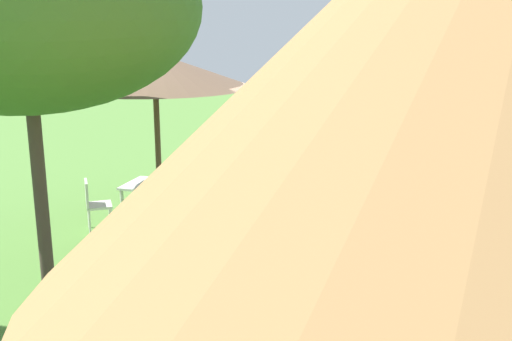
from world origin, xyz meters
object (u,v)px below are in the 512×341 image
at_px(zebra_by_umbrella, 308,143).
at_px(acacia_tree_behind_hut, 23,7).
at_px(patio_chair_east_end, 221,190).
at_px(guest_beside_umbrella, 218,156).
at_px(striped_lounge_chair, 379,245).
at_px(zebra_nearest_camera, 495,165).
at_px(shade_umbrella, 155,70).
at_px(patio_dining_table, 160,189).
at_px(patio_chair_west_end, 94,202).
at_px(guest_behind_table, 218,156).
at_px(standing_watcher, 414,146).

distance_m(zebra_by_umbrella, acacia_tree_behind_hut, 7.08).
relative_size(patio_chair_east_end, guest_beside_umbrella, 0.58).
height_order(guest_beside_umbrella, acacia_tree_behind_hut, acacia_tree_behind_hut).
relative_size(patio_chair_east_end, acacia_tree_behind_hut, 0.19).
bearing_deg(striped_lounge_chair, zebra_nearest_camera, 49.65).
relative_size(shade_umbrella, acacia_tree_behind_hut, 0.68).
bearing_deg(zebra_nearest_camera, patio_dining_table, 178.07).
distance_m(striped_lounge_chair, acacia_tree_behind_hut, 5.83).
xyz_separation_m(patio_chair_west_end, zebra_by_umbrella, (-2.24, -4.01, 0.53)).
distance_m(patio_chair_west_end, striped_lounge_chair, 4.85).
distance_m(patio_chair_west_end, zebra_by_umbrella, 4.63).
distance_m(patio_chair_east_end, zebra_nearest_camera, 4.95).
distance_m(shade_umbrella, guest_beside_umbrella, 2.49).
xyz_separation_m(shade_umbrella, patio_chair_east_end, (-0.74, -0.87, -2.21)).
height_order(patio_chair_west_end, zebra_by_umbrella, zebra_by_umbrella).
xyz_separation_m(patio_dining_table, striped_lounge_chair, (-3.94, -0.21, -0.39)).
relative_size(shade_umbrella, zebra_nearest_camera, 1.74).
height_order(guest_behind_table, acacia_tree_behind_hut, acacia_tree_behind_hut).
xyz_separation_m(guest_beside_umbrella, striped_lounge_chair, (-3.78, 1.51, -0.67)).
height_order(patio_chair_west_end, acacia_tree_behind_hut, acacia_tree_behind_hut).
height_order(patio_chair_east_end, zebra_by_umbrella, zebra_by_umbrella).
relative_size(zebra_by_umbrella, acacia_tree_behind_hut, 0.39).
height_order(patio_dining_table, zebra_by_umbrella, zebra_by_umbrella).
distance_m(patio_dining_table, zebra_by_umbrella, 3.53).
bearing_deg(standing_watcher, zebra_nearest_camera, 178.84).
xyz_separation_m(patio_chair_east_end, guest_behind_table, (0.55, -0.77, 0.43)).
distance_m(guest_behind_table, zebra_by_umbrella, 2.01).
bearing_deg(acacia_tree_behind_hut, shade_umbrella, -75.76).
xyz_separation_m(zebra_nearest_camera, zebra_by_umbrella, (3.70, -0.14, 0.01)).
distance_m(patio_chair_west_end, zebra_nearest_camera, 7.11).
distance_m(shade_umbrella, patio_chair_east_end, 2.49).
xyz_separation_m(guest_beside_umbrella, zebra_by_umbrella, (-1.29, -1.48, 0.12)).
height_order(shade_umbrella, standing_watcher, shade_umbrella).
distance_m(patio_chair_west_end, patio_chair_east_end, 2.28).
distance_m(shade_umbrella, acacia_tree_behind_hut, 3.59).
xyz_separation_m(patio_dining_table, zebra_nearest_camera, (-5.15, -3.05, 0.39)).
distance_m(patio_chair_east_end, guest_beside_umbrella, 1.11).
height_order(patio_chair_west_end, zebra_nearest_camera, zebra_nearest_camera).
distance_m(shade_umbrella, guest_behind_table, 2.42).
bearing_deg(acacia_tree_behind_hut, patio_dining_table, -75.76).
bearing_deg(patio_chair_east_end, standing_watcher, -87.14).
height_order(standing_watcher, striped_lounge_chair, standing_watcher).
height_order(patio_chair_west_end, guest_behind_table, guest_behind_table).
relative_size(patio_chair_west_end, guest_behind_table, 0.57).
distance_m(shade_umbrella, patio_dining_table, 2.08).
bearing_deg(zebra_nearest_camera, patio_chair_west_end, -179.48).
relative_size(patio_dining_table, patio_chair_west_end, 1.52).
xyz_separation_m(zebra_nearest_camera, acacia_tree_behind_hut, (4.30, 6.40, 2.63)).
bearing_deg(zebra_nearest_camera, patio_chair_east_end, 173.78).
bearing_deg(striped_lounge_chair, standing_watcher, 80.32).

